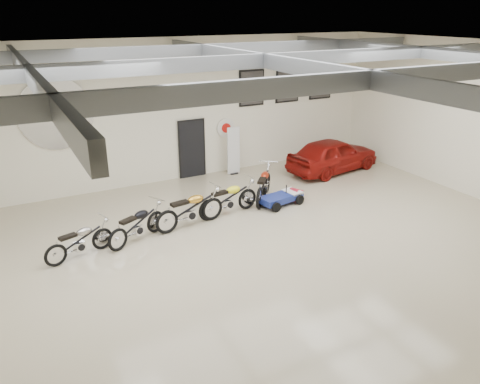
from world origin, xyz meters
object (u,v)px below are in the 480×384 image
banner_stand (233,150)px  go_kart (285,194)px  motorcycle_silver (79,241)px  motorcycle_yellow (228,198)px  motorcycle_black (137,224)px  motorcycle_red (264,184)px  motorcycle_gold (190,209)px  vintage_car (333,155)px

banner_stand → go_kart: bearing=-88.0°
motorcycle_silver → go_kart: motorcycle_silver is taller
motorcycle_yellow → motorcycle_black: bearing=179.6°
motorcycle_red → go_kart: (0.43, -0.60, -0.23)m
motorcycle_gold → motorcycle_red: bearing=6.1°
motorcycle_red → motorcycle_silver: bearing=141.6°
motorcycle_silver → motorcycle_black: bearing=-10.1°
go_kart → vintage_car: bearing=19.8°
banner_stand → motorcycle_yellow: bearing=-119.2°
motorcycle_yellow → motorcycle_red: size_ratio=0.98×
motorcycle_black → motorcycle_yellow: (2.94, 0.43, 0.03)m
banner_stand → motorcycle_red: (-0.33, -2.79, -0.37)m
motorcycle_red → vintage_car: bearing=-30.5°
motorcycle_red → go_kart: bearing=-103.0°
motorcycle_red → vintage_car: 4.05m
motorcycle_yellow → go_kart: motorcycle_yellow is taller
banner_stand → motorcycle_gold: (-3.21, -3.56, -0.36)m
banner_stand → go_kart: 3.44m
motorcycle_gold → vintage_car: bearing=8.3°
motorcycle_yellow → vintage_car: size_ratio=0.53×
motorcycle_black → go_kart: motorcycle_black is taller
motorcycle_black → go_kart: size_ratio=1.09×
motorcycle_gold → vintage_car: size_ratio=0.56×
banner_stand → vintage_car: banner_stand is taller
motorcycle_gold → motorcycle_yellow: bearing=1.8°
motorcycle_black → motorcycle_red: 4.58m
motorcycle_black → go_kart: 4.93m
motorcycle_gold → go_kart: bearing=-5.8°
banner_stand → motorcycle_red: 2.83m
go_kart → vintage_car: (3.40, 1.89, 0.34)m
motorcycle_red → vintage_car: (3.84, 1.29, 0.11)m
motorcycle_black → vintage_car: vintage_car is taller
motorcycle_gold → motorcycle_yellow: 1.37m
motorcycle_black → motorcycle_gold: 1.61m
motorcycle_red → go_kart: size_ratio=1.19×
motorcycle_black → vintage_car: size_ratio=0.50×
motorcycle_gold → go_kart: (3.32, 0.17, -0.24)m
motorcycle_gold → go_kart: motorcycle_gold is taller
motorcycle_yellow → vintage_car: 5.67m
banner_stand → go_kart: size_ratio=1.04×
motorcycle_gold → motorcycle_red: motorcycle_gold is taller
motorcycle_silver → motorcycle_gold: size_ratio=0.83×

